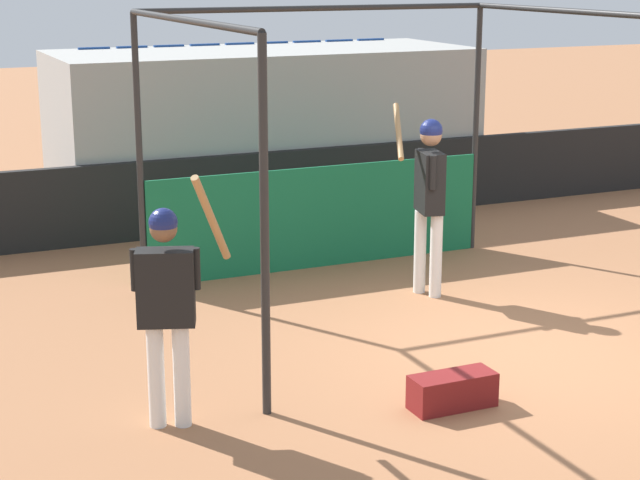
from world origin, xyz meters
TOP-DOWN VIEW (x-y plane):
  - ground_plane at (0.00, 0.00)m, footprint 60.00×60.00m
  - outfield_wall at (0.00, 5.42)m, footprint 24.00×0.12m
  - bleacher_section at (0.00, 6.68)m, footprint 5.95×2.40m
  - batting_cage at (-0.60, 2.70)m, footprint 4.26×3.78m
  - player_batter at (0.01, 1.89)m, footprint 0.54×0.89m
  - player_waiting at (-3.45, -0.27)m, footprint 0.79×0.51m
  - equipment_bag at (-1.30, -0.85)m, footprint 0.70×0.28m

SIDE VIEW (x-z plane):
  - ground_plane at x=0.00m, z-range 0.00..0.00m
  - equipment_bag at x=-1.30m, z-range 0.00..0.28m
  - outfield_wall at x=0.00m, z-range 0.00..1.02m
  - player_waiting at x=-3.45m, z-range 0.03..2.04m
  - bleacher_section at x=0.00m, z-range -0.01..2.29m
  - player_batter at x=0.01m, z-range 0.16..2.16m
  - batting_cage at x=-0.60m, z-range -0.27..2.74m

